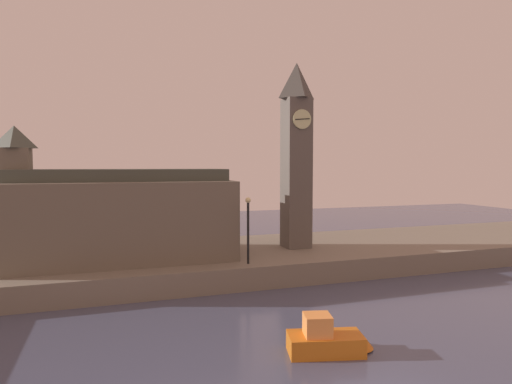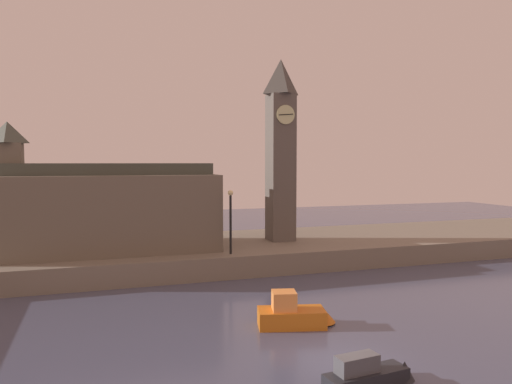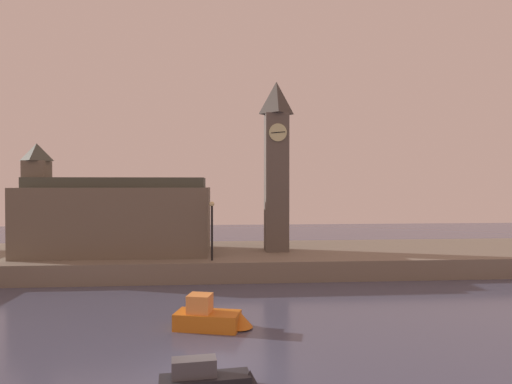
{
  "view_description": "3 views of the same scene",
  "coord_description": "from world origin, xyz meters",
  "px_view_note": "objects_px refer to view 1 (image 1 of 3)",
  "views": [
    {
      "loc": [
        -8.6,
        -11.41,
        7.87
      ],
      "look_at": [
        1.22,
        17.85,
        5.98
      ],
      "focal_mm": 30.53,
      "sensor_mm": 36.0,
      "label": 1
    },
    {
      "loc": [
        -8.75,
        -16.09,
        7.69
      ],
      "look_at": [
        1.38,
        14.57,
        5.7
      ],
      "focal_mm": 33.99,
      "sensor_mm": 36.0,
      "label": 2
    },
    {
      "loc": [
        0.52,
        -16.64,
        7.02
      ],
      "look_at": [
        3.17,
        17.11,
        6.48
      ],
      "focal_mm": 30.45,
      "sensor_mm": 36.0,
      "label": 3
    }
  ],
  "objects_px": {
    "clock_tower": "(296,153)",
    "boat_patrol_orange": "(331,340)",
    "streetlamp": "(248,223)",
    "parliament_hall": "(118,216)"
  },
  "relations": [
    {
      "from": "streetlamp",
      "to": "boat_patrol_orange",
      "type": "relative_size",
      "value": 1.07
    },
    {
      "from": "clock_tower",
      "to": "boat_patrol_orange",
      "type": "distance_m",
      "value": 17.86
    },
    {
      "from": "boat_patrol_orange",
      "to": "clock_tower",
      "type": "bearing_deg",
      "value": 71.68
    },
    {
      "from": "boat_patrol_orange",
      "to": "streetlamp",
      "type": "bearing_deg",
      "value": 91.69
    },
    {
      "from": "clock_tower",
      "to": "streetlamp",
      "type": "distance_m",
      "value": 8.3
    },
    {
      "from": "parliament_hall",
      "to": "streetlamp",
      "type": "relative_size",
      "value": 3.39
    },
    {
      "from": "streetlamp",
      "to": "boat_patrol_orange",
      "type": "distance_m",
      "value": 11.25
    },
    {
      "from": "clock_tower",
      "to": "parliament_hall",
      "type": "bearing_deg",
      "value": -178.59
    },
    {
      "from": "clock_tower",
      "to": "streetlamp",
      "type": "relative_size",
      "value": 3.29
    },
    {
      "from": "streetlamp",
      "to": "clock_tower",
      "type": "bearing_deg",
      "value": 39.55
    }
  ]
}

